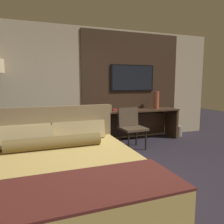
{
  "coord_description": "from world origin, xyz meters",
  "views": [
    {
      "loc": [
        -1.25,
        -2.68,
        1.48
      ],
      "look_at": [
        0.14,
        1.05,
        0.94
      ],
      "focal_mm": 35.0,
      "sensor_mm": 36.0,
      "label": 1
    }
  ],
  "objects_px": {
    "waste_bin": "(178,131)",
    "tv": "(132,78)",
    "desk_chair": "(131,124)",
    "vase_short": "(109,108)",
    "book": "(116,110)",
    "bed": "(59,179)",
    "vase_tall": "(156,100)",
    "desk": "(136,119)"
  },
  "relations": [
    {
      "from": "tv",
      "to": "book",
      "type": "distance_m",
      "value": 0.97
    },
    {
      "from": "tv",
      "to": "vase_tall",
      "type": "xyz_separation_m",
      "value": [
        0.6,
        -0.22,
        -0.58
      ]
    },
    {
      "from": "desk",
      "to": "vase_short",
      "type": "bearing_deg",
      "value": -171.69
    },
    {
      "from": "desk_chair",
      "to": "tv",
      "type": "bearing_deg",
      "value": 58.74
    },
    {
      "from": "tv",
      "to": "waste_bin",
      "type": "xyz_separation_m",
      "value": [
        1.29,
        -0.28,
        -1.45
      ]
    },
    {
      "from": "desk",
      "to": "waste_bin",
      "type": "bearing_deg",
      "value": -2.38
    },
    {
      "from": "desk_chair",
      "to": "book",
      "type": "relative_size",
      "value": 4.06
    },
    {
      "from": "vase_tall",
      "to": "book",
      "type": "bearing_deg",
      "value": 179.02
    },
    {
      "from": "waste_bin",
      "to": "book",
      "type": "bearing_deg",
      "value": 177.32
    },
    {
      "from": "vase_short",
      "to": "book",
      "type": "relative_size",
      "value": 0.69
    },
    {
      "from": "bed",
      "to": "tv",
      "type": "xyz_separation_m",
      "value": [
        2.24,
        2.68,
        1.25
      ]
    },
    {
      "from": "desk_chair",
      "to": "book",
      "type": "distance_m",
      "value": 0.67
    },
    {
      "from": "waste_bin",
      "to": "desk",
      "type": "bearing_deg",
      "value": 177.62
    },
    {
      "from": "bed",
      "to": "desk_chair",
      "type": "bearing_deg",
      "value": 45.81
    },
    {
      "from": "vase_tall",
      "to": "vase_short",
      "type": "relative_size",
      "value": 2.92
    },
    {
      "from": "desk_chair",
      "to": "vase_short",
      "type": "bearing_deg",
      "value": 122.7
    },
    {
      "from": "tv",
      "to": "desk_chair",
      "type": "relative_size",
      "value": 1.33
    },
    {
      "from": "desk",
      "to": "vase_tall",
      "type": "xyz_separation_m",
      "value": [
        0.6,
        0.01,
        0.47
      ]
    },
    {
      "from": "desk",
      "to": "vase_short",
      "type": "relative_size",
      "value": 14.21
    },
    {
      "from": "tv",
      "to": "vase_tall",
      "type": "relative_size",
      "value": 2.68
    },
    {
      "from": "desk",
      "to": "tv",
      "type": "relative_size",
      "value": 1.82
    },
    {
      "from": "vase_tall",
      "to": "waste_bin",
      "type": "bearing_deg",
      "value": -5.46
    },
    {
      "from": "desk",
      "to": "desk_chair",
      "type": "height_order",
      "value": "desk_chair"
    },
    {
      "from": "desk_chair",
      "to": "waste_bin",
      "type": "relative_size",
      "value": 3.24
    },
    {
      "from": "vase_short",
      "to": "waste_bin",
      "type": "relative_size",
      "value": 0.55
    },
    {
      "from": "book",
      "to": "bed",
      "type": "bearing_deg",
      "value": -124.57
    },
    {
      "from": "bed",
      "to": "book",
      "type": "distance_m",
      "value": 3.06
    },
    {
      "from": "tv",
      "to": "book",
      "type": "height_order",
      "value": "tv"
    },
    {
      "from": "desk_chair",
      "to": "vase_tall",
      "type": "relative_size",
      "value": 2.01
    },
    {
      "from": "vase_short",
      "to": "book",
      "type": "xyz_separation_m",
      "value": [
        0.23,
        0.14,
        -0.06
      ]
    },
    {
      "from": "desk_chair",
      "to": "book",
      "type": "height_order",
      "value": "desk_chair"
    },
    {
      "from": "desk",
      "to": "vase_short",
      "type": "xyz_separation_m",
      "value": [
        -0.76,
        -0.11,
        0.32
      ]
    },
    {
      "from": "vase_tall",
      "to": "book",
      "type": "xyz_separation_m",
      "value": [
        -1.13,
        0.02,
        -0.21
      ]
    },
    {
      "from": "bed",
      "to": "desk",
      "type": "height_order",
      "value": "bed"
    },
    {
      "from": "tv",
      "to": "book",
      "type": "xyz_separation_m",
      "value": [
        -0.53,
        -0.2,
        -0.79
      ]
    },
    {
      "from": "vase_tall",
      "to": "desk_chair",
      "type": "bearing_deg",
      "value": -149.96
    },
    {
      "from": "tv",
      "to": "desk_chair",
      "type": "distance_m",
      "value": 1.39
    },
    {
      "from": "waste_bin",
      "to": "tv",
      "type": "bearing_deg",
      "value": 167.58
    },
    {
      "from": "desk_chair",
      "to": "waste_bin",
      "type": "bearing_deg",
      "value": 13.28
    },
    {
      "from": "desk",
      "to": "vase_tall",
      "type": "distance_m",
      "value": 0.76
    },
    {
      "from": "tv",
      "to": "desk_chair",
      "type": "height_order",
      "value": "tv"
    },
    {
      "from": "vase_tall",
      "to": "book",
      "type": "distance_m",
      "value": 1.15
    }
  ]
}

